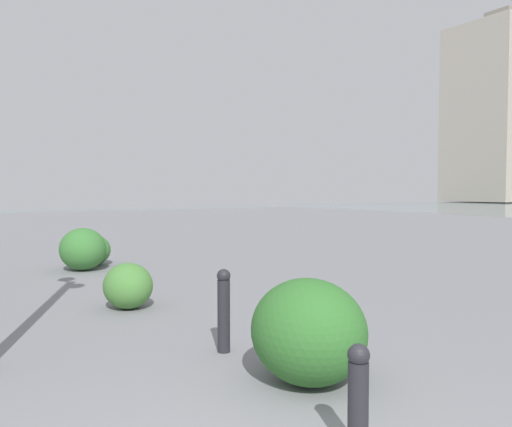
{
  "coord_description": "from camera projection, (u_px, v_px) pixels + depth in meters",
  "views": [
    {
      "loc": [
        -1.5,
        1.09,
        1.54
      ],
      "look_at": [
        8.67,
        -5.27,
        0.98
      ],
      "focal_mm": 35.21,
      "sensor_mm": 36.0,
      "label": 1
    }
  ],
  "objects": [
    {
      "name": "shrub_wide",
      "position": [
        83.0,
        249.0,
        9.6
      ],
      "size": [
        0.96,
        0.86,
        0.81
      ],
      "color": "#387533",
      "rests_on": "ground"
    },
    {
      "name": "shrub_tall",
      "position": [
        308.0,
        331.0,
        3.98
      ],
      "size": [
        0.98,
        0.89,
        0.84
      ],
      "color": "#2D6628",
      "rests_on": "ground"
    },
    {
      "name": "shrub_round",
      "position": [
        128.0,
        286.0,
        6.5
      ],
      "size": [
        0.7,
        0.63,
        0.59
      ],
      "color": "#477F38",
      "rests_on": "ground"
    },
    {
      "name": "building_highrise",
      "position": [
        506.0,
        115.0,
        70.27
      ],
      "size": [
        10.15,
        15.69,
        26.11
      ],
      "color": "#B2A899",
      "rests_on": "ground"
    },
    {
      "name": "bollard_mid",
      "position": [
        224.0,
        309.0,
        4.75
      ],
      "size": [
        0.13,
        0.13,
        0.79
      ],
      "color": "#232328",
      "rests_on": "ground"
    },
    {
      "name": "shrub_low",
      "position": [
        94.0,
        250.0,
        10.28
      ],
      "size": [
        0.73,
        0.66,
        0.62
      ],
      "color": "#387533",
      "rests_on": "ground"
    },
    {
      "name": "bollard_near",
      "position": [
        358.0,
        398.0,
        2.88
      ],
      "size": [
        0.13,
        0.13,
        0.66
      ],
      "color": "#232328",
      "rests_on": "ground"
    }
  ]
}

